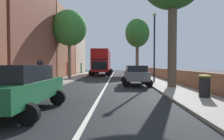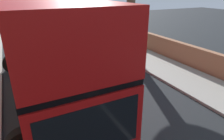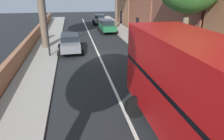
{
  "view_description": "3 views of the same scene",
  "coord_description": "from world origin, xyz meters",
  "px_view_note": "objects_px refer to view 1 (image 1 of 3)",
  "views": [
    {
      "loc": [
        0.98,
        -16.77,
        1.74
      ],
      "look_at": [
        0.26,
        5.28,
        1.09
      ],
      "focal_mm": 28.48,
      "sensor_mm": 36.0,
      "label": 1
    },
    {
      "loc": [
        -2.77,
        5.21,
        4.32
      ],
      "look_at": [
        0.17,
        10.95,
        1.68
      ],
      "focal_mm": 31.73,
      "sensor_mm": 36.0,
      "label": 2
    },
    {
      "loc": [
        2.23,
        17.98,
        5.47
      ],
      "look_at": [
        0.47,
        8.72,
        1.91
      ],
      "focal_mm": 33.7,
      "sensor_mm": 36.0,
      "label": 3
    }
  ],
  "objects_px": {
    "litter_bin_right": "(204,86)",
    "parked_car_grey_right_1": "(136,74)",
    "double_decker_bus": "(102,61)",
    "parked_car_green_left_0": "(20,86)",
    "street_tree_left_0": "(69,28)",
    "street_tree_right_3": "(137,33)",
    "lamppost_right": "(154,42)"
  },
  "relations": [
    {
      "from": "parked_car_grey_right_1",
      "to": "street_tree_left_0",
      "type": "relative_size",
      "value": 0.53
    },
    {
      "from": "parked_car_grey_right_1",
      "to": "lamppost_right",
      "type": "xyz_separation_m",
      "value": [
        1.8,
        1.1,
        2.85
      ]
    },
    {
      "from": "double_decker_bus",
      "to": "parked_car_green_left_0",
      "type": "xyz_separation_m",
      "value": [
        -0.8,
        -24.0,
        -1.38
      ]
    },
    {
      "from": "parked_car_grey_right_1",
      "to": "street_tree_right_3",
      "type": "relative_size",
      "value": 0.43
    },
    {
      "from": "double_decker_bus",
      "to": "parked_car_green_left_0",
      "type": "bearing_deg",
      "value": -91.91
    },
    {
      "from": "parked_car_grey_right_1",
      "to": "litter_bin_right",
      "type": "distance_m",
      "value": 6.85
    },
    {
      "from": "parked_car_grey_right_1",
      "to": "street_tree_right_3",
      "type": "bearing_deg",
      "value": 83.43
    },
    {
      "from": "street_tree_right_3",
      "to": "litter_bin_right",
      "type": "distance_m",
      "value": 25.7
    },
    {
      "from": "street_tree_right_3",
      "to": "lamppost_right",
      "type": "distance_m",
      "value": 17.8
    },
    {
      "from": "parked_car_green_left_0",
      "to": "street_tree_left_0",
      "type": "xyz_separation_m",
      "value": [
        -2.57,
        15.82,
        5.3
      ]
    },
    {
      "from": "street_tree_right_3",
      "to": "lamppost_right",
      "type": "xyz_separation_m",
      "value": [
        -0.33,
        -17.38,
        -3.82
      ]
    },
    {
      "from": "parked_car_grey_right_1",
      "to": "street_tree_left_0",
      "type": "distance_m",
      "value": 11.48
    },
    {
      "from": "parked_car_grey_right_1",
      "to": "litter_bin_right",
      "type": "relative_size",
      "value": 3.98
    },
    {
      "from": "parked_car_green_left_0",
      "to": "street_tree_right_3",
      "type": "distance_m",
      "value": 29.17
    },
    {
      "from": "double_decker_bus",
      "to": "parked_car_green_left_0",
      "type": "distance_m",
      "value": 24.05
    },
    {
      "from": "parked_car_grey_right_1",
      "to": "litter_bin_right",
      "type": "height_order",
      "value": "parked_car_grey_right_1"
    },
    {
      "from": "parked_car_grey_right_1",
      "to": "litter_bin_right",
      "type": "xyz_separation_m",
      "value": [
        2.8,
        -6.25,
        -0.28
      ]
    },
    {
      "from": "double_decker_bus",
      "to": "street_tree_left_0",
      "type": "relative_size",
      "value": 1.23
    },
    {
      "from": "double_decker_bus",
      "to": "lamppost_right",
      "type": "bearing_deg",
      "value": -66.62
    },
    {
      "from": "parked_car_green_left_0",
      "to": "litter_bin_right",
      "type": "bearing_deg",
      "value": 19.51
    },
    {
      "from": "parked_car_green_left_0",
      "to": "street_tree_left_0",
      "type": "height_order",
      "value": "street_tree_left_0"
    },
    {
      "from": "double_decker_bus",
      "to": "lamppost_right",
      "type": "height_order",
      "value": "lamppost_right"
    },
    {
      "from": "litter_bin_right",
      "to": "street_tree_left_0",
      "type": "bearing_deg",
      "value": 128.45
    },
    {
      "from": "litter_bin_right",
      "to": "double_decker_bus",
      "type": "bearing_deg",
      "value": 108.25
    },
    {
      "from": "parked_car_grey_right_1",
      "to": "litter_bin_right",
      "type": "bearing_deg",
      "value": -65.88
    },
    {
      "from": "street_tree_right_3",
      "to": "double_decker_bus",
      "type": "bearing_deg",
      "value": -151.06
    },
    {
      "from": "parked_car_green_left_0",
      "to": "parked_car_grey_right_1",
      "type": "xyz_separation_m",
      "value": [
        5.0,
        9.01,
        -0.02
      ]
    },
    {
      "from": "double_decker_bus",
      "to": "parked_car_green_left_0",
      "type": "relative_size",
      "value": 2.43
    },
    {
      "from": "street_tree_left_0",
      "to": "street_tree_right_3",
      "type": "distance_m",
      "value": 15.24
    },
    {
      "from": "parked_car_green_left_0",
      "to": "parked_car_grey_right_1",
      "type": "distance_m",
      "value": 10.31
    },
    {
      "from": "street_tree_right_3",
      "to": "lamppost_right",
      "type": "height_order",
      "value": "street_tree_right_3"
    },
    {
      "from": "litter_bin_right",
      "to": "parked_car_grey_right_1",
      "type": "bearing_deg",
      "value": 114.12
    }
  ]
}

